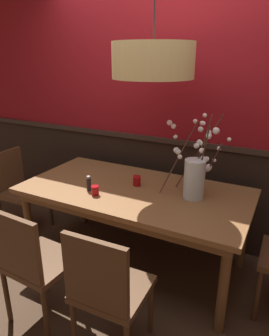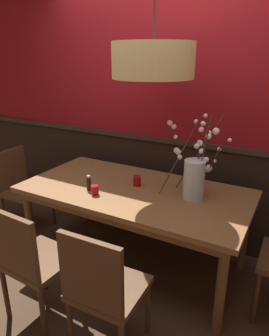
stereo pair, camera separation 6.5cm
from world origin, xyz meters
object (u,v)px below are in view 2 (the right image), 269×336
chair_near_side_left (31,259)px  candle_holder_nearer_center (137,181)px  vase_with_blossoms (195,175)px  condiment_bottle (89,183)px  candle_holder_nearer_edge (95,190)px  pendant_lamp (153,60)px  chair_near_side_right (103,287)px  chair_head_west_end (21,185)px  dining_table (134,197)px  chair_far_side_left (150,175)px

chair_near_side_left → candle_holder_nearer_center: chair_near_side_left is taller
vase_with_blossoms → condiment_bottle: vase_with_blossoms is taller
candle_holder_nearer_center → condiment_bottle: condiment_bottle is taller
chair_near_side_left → candle_holder_nearer_edge: bearing=84.1°
vase_with_blossoms → condiment_bottle: size_ratio=5.11×
chair_near_side_left → vase_with_blossoms: (0.80, 1.02, 0.42)m
candle_holder_nearer_center → pendant_lamp: pendant_lamp is taller
chair_near_side_right → chair_head_west_end: (-1.70, 0.90, -0.01)m
dining_table → candle_holder_nearer_edge: bearing=-131.8°
chair_near_side_right → vase_with_blossoms: (0.21, 1.00, 0.43)m
chair_far_side_left → dining_table: bearing=-71.8°
dining_table → chair_near_side_left: 0.99m
dining_table → chair_head_west_end: size_ratio=2.20×
chair_near_side_left → vase_with_blossoms: bearing=52.0°
chair_far_side_left → vase_with_blossoms: bearing=-45.5°
chair_head_west_end → candle_holder_nearer_center: chair_head_west_end is taller
condiment_bottle → chair_near_side_left: bearing=-87.9°
pendant_lamp → chair_far_side_left: bearing=116.8°
vase_with_blossoms → pendant_lamp: 0.94m
chair_far_side_left → candle_holder_nearer_center: chair_far_side_left is taller
candle_holder_nearer_center → chair_head_west_end: bearing=-176.4°
vase_with_blossoms → chair_near_side_right: bearing=-102.1°
chair_near_side_left → vase_with_blossoms: vase_with_blossoms is taller
candle_holder_nearer_edge → condiment_bottle: 0.11m
chair_near_side_left → chair_far_side_left: (0.01, 1.82, -0.00)m
candle_holder_nearer_edge → condiment_bottle: condiment_bottle is taller
chair_near_side_left → chair_far_side_left: size_ratio=0.98×
dining_table → chair_far_side_left: (-0.29, 0.89, -0.16)m
chair_near_side_right → candle_holder_nearer_edge: 0.87m
chair_near_side_right → vase_with_blossoms: vase_with_blossoms is taller
condiment_bottle → pendant_lamp: bearing=30.6°
pendant_lamp → candle_holder_nearer_edge: bearing=-138.6°
chair_near_side_left → chair_far_side_left: 1.82m
chair_head_west_end → candle_holder_nearer_edge: (1.19, -0.25, 0.30)m
chair_far_side_left → candle_holder_nearer_center: 0.90m
chair_far_side_left → candle_holder_nearer_edge: 1.18m
pendant_lamp → chair_near_side_left: bearing=-113.5°
chair_head_west_end → candle_holder_nearer_center: size_ratio=10.10×
pendant_lamp → condiment_bottle: bearing=-149.4°
chair_near_side_left → condiment_bottle: bearing=92.1°
chair_far_side_left → chair_head_west_end: bearing=-141.4°
chair_near_side_left → chair_near_side_right: chair_near_side_left is taller
chair_head_west_end → condiment_bottle: bearing=-10.3°
dining_table → chair_head_west_end: chair_head_west_end is taller
dining_table → pendant_lamp: bearing=24.4°
chair_head_west_end → pendant_lamp: 2.03m
candle_holder_nearer_edge → vase_with_blossoms: bearing=25.6°
candle_holder_nearer_center → condiment_bottle: size_ratio=0.66×
dining_table → condiment_bottle: condiment_bottle is taller
chair_near_side_right → vase_with_blossoms: 1.11m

